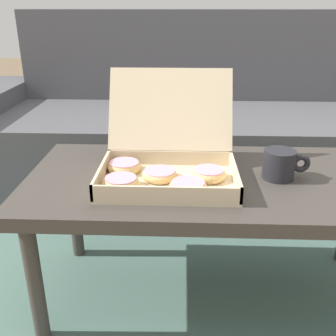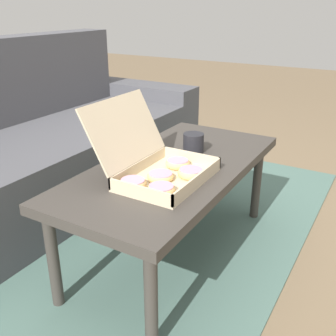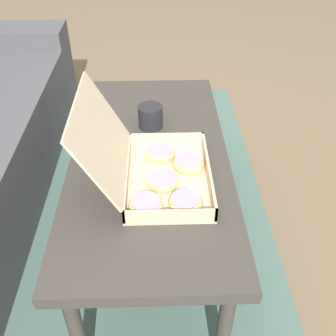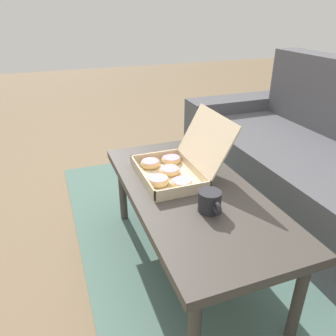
# 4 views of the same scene
# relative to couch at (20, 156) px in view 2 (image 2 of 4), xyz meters

# --- Properties ---
(ground_plane) EXTENTS (12.00, 12.00, 0.00)m
(ground_plane) POSITION_rel_couch_xyz_m (0.00, -0.82, -0.29)
(ground_plane) COLOR #756047
(area_rug) EXTENTS (2.61, 1.90, 0.01)m
(area_rug) POSITION_rel_couch_xyz_m (0.00, -0.52, -0.29)
(area_rug) COLOR #4C6B60
(area_rug) RESTS_ON ground_plane
(couch) EXTENTS (2.49, 0.83, 0.89)m
(couch) POSITION_rel_couch_xyz_m (0.00, 0.00, 0.00)
(couch) COLOR #4C4C51
(couch) RESTS_ON ground_plane
(coffee_table) EXTENTS (1.14, 0.54, 0.44)m
(coffee_table) POSITION_rel_couch_xyz_m (0.00, -0.97, 0.11)
(coffee_table) COLOR #3D3833
(coffee_table) RESTS_ON ground_plane
(pastry_box) EXTENTS (0.39, 0.39, 0.29)m
(pastry_box) POSITION_rel_couch_xyz_m (-0.16, -0.99, 0.20)
(pastry_box) COLOR beige
(pastry_box) RESTS_ON coffee_table
(coffee_mug) EXTENTS (0.14, 0.09, 0.09)m
(coffee_mug) POSITION_rel_couch_xyz_m (0.18, -0.97, 0.19)
(coffee_mug) COLOR #232328
(coffee_mug) RESTS_ON coffee_table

